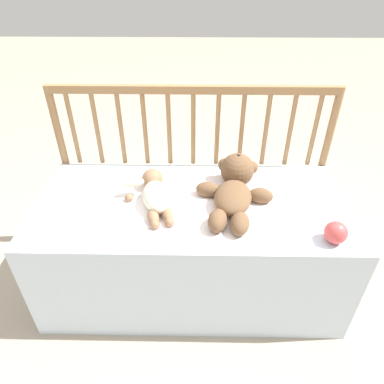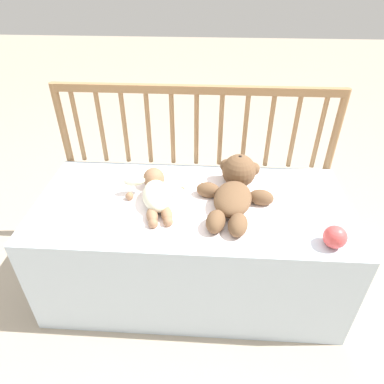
# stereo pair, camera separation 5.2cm
# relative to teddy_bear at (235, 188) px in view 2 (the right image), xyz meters

# --- Properties ---
(ground_plane) EXTENTS (12.00, 12.00, 0.00)m
(ground_plane) POSITION_rel_teddy_bear_xyz_m (-0.18, -0.04, -0.57)
(ground_plane) COLOR tan
(crib_mattress) EXTENTS (1.35, 0.62, 0.51)m
(crib_mattress) POSITION_rel_teddy_bear_xyz_m (-0.18, -0.04, -0.31)
(crib_mattress) COLOR silver
(crib_mattress) RESTS_ON ground_plane
(crib_rail) EXTENTS (1.35, 0.04, 0.91)m
(crib_rail) POSITION_rel_teddy_bear_xyz_m (-0.18, 0.30, 0.08)
(crib_rail) COLOR #997047
(crib_rail) RESTS_ON ground_plane
(blanket) EXTENTS (0.82, 0.55, 0.01)m
(blanket) POSITION_rel_teddy_bear_xyz_m (-0.14, -0.05, -0.05)
(blanket) COLOR white
(blanket) RESTS_ON crib_mattress
(teddy_bear) EXTENTS (0.34, 0.47, 0.16)m
(teddy_bear) POSITION_rel_teddy_bear_xyz_m (0.00, 0.00, 0.00)
(teddy_bear) COLOR brown
(teddy_bear) RESTS_ON crib_mattress
(baby) EXTENTS (0.27, 0.35, 0.10)m
(baby) POSITION_rel_teddy_bear_xyz_m (-0.34, -0.04, -0.02)
(baby) COLOR #EAEACC
(baby) RESTS_ON crib_mattress
(toy_ball) EXTENTS (0.09, 0.09, 0.09)m
(toy_ball) POSITION_rel_teddy_bear_xyz_m (0.35, -0.27, -0.02)
(toy_ball) COLOR #DB4C4C
(toy_ball) RESTS_ON crib_mattress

